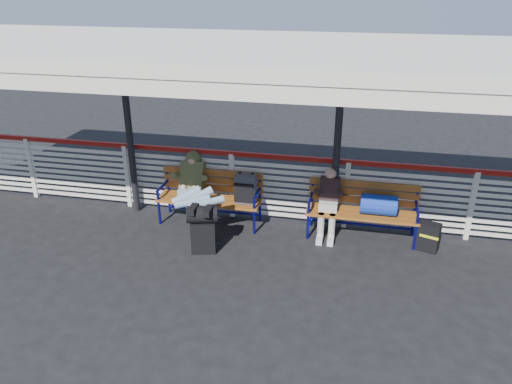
% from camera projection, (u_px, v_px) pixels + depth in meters
% --- Properties ---
extents(ground, '(60.00, 60.00, 0.00)m').
position_uv_depth(ground, '(200.00, 272.00, 7.38)').
color(ground, black).
rests_on(ground, ground).
extents(fence, '(12.08, 0.08, 1.24)m').
position_uv_depth(fence, '(232.00, 182.00, 8.81)').
color(fence, silver).
rests_on(fence, ground).
extents(canopy, '(12.60, 3.60, 3.16)m').
position_uv_depth(canopy, '(210.00, 52.00, 6.93)').
color(canopy, silver).
rests_on(canopy, ground).
extents(luggage_stack, '(0.52, 0.37, 0.79)m').
position_uv_depth(luggage_stack, '(203.00, 227.00, 7.75)').
color(luggage_stack, black).
rests_on(luggage_stack, ground).
extents(bench_left, '(1.80, 0.56, 0.96)m').
position_uv_depth(bench_left, '(223.00, 191.00, 8.59)').
color(bench_left, '#B06322').
rests_on(bench_left, ground).
extents(bench_right, '(1.80, 0.56, 0.92)m').
position_uv_depth(bench_right, '(370.00, 205.00, 8.11)').
color(bench_right, '#B06322').
rests_on(bench_right, ground).
extents(traveler_man, '(0.94, 1.61, 0.77)m').
position_uv_depth(traveler_man, '(195.00, 193.00, 8.31)').
color(traveler_man, '#829AAF').
rests_on(traveler_man, ground).
extents(companion_person, '(0.32, 0.66, 1.15)m').
position_uv_depth(companion_person, '(328.00, 202.00, 8.20)').
color(companion_person, '#BAB5A8').
rests_on(companion_person, ground).
extents(suitcase_side, '(0.39, 0.31, 0.48)m').
position_uv_depth(suitcase_side, '(428.00, 237.00, 7.86)').
color(suitcase_side, black).
rests_on(suitcase_side, ground).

